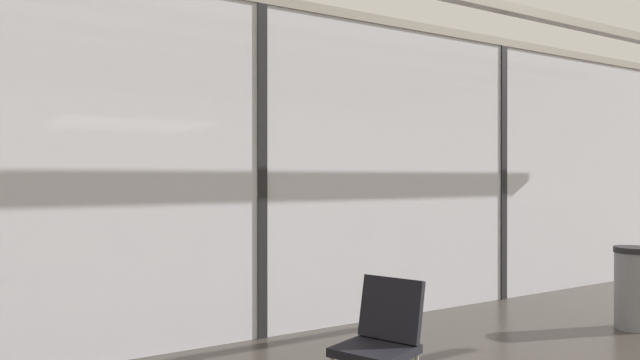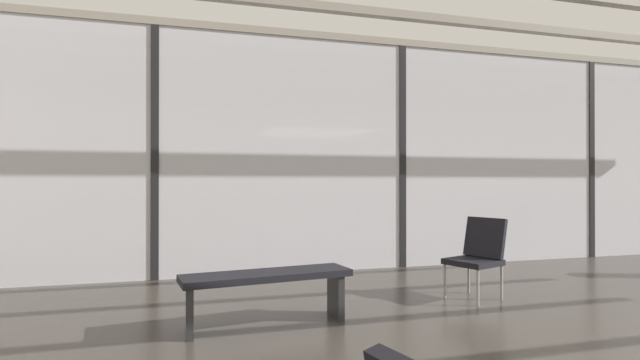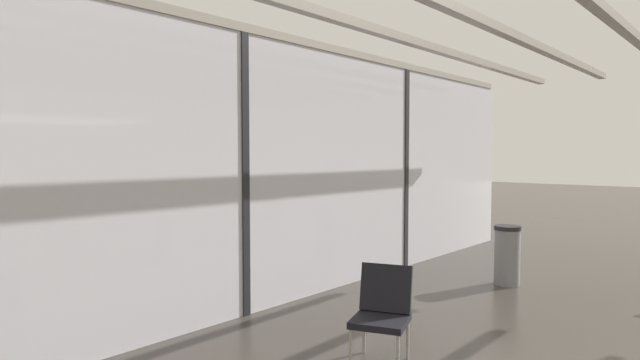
% 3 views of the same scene
% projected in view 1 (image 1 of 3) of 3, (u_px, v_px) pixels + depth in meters
% --- Properties ---
extents(glass_curtain_wall, '(14.00, 0.08, 3.30)m').
position_uv_depth(glass_curtain_wall, '(260.00, 171.00, 5.79)').
color(glass_curtain_wall, silver).
rests_on(glass_curtain_wall, ground).
extents(window_mullion_1, '(0.10, 0.12, 3.30)m').
position_uv_depth(window_mullion_1, '(260.00, 171.00, 5.79)').
color(window_mullion_1, black).
rests_on(window_mullion_1, ground).
extents(window_mullion_2, '(0.10, 0.12, 3.30)m').
position_uv_depth(window_mullion_2, '(501.00, 173.00, 7.65)').
color(window_mullion_2, black).
rests_on(window_mullion_2, ground).
extents(parked_airplane, '(13.21, 3.61, 3.61)m').
position_uv_depth(parked_airplane, '(13.00, 165.00, 9.93)').
color(parked_airplane, silver).
rests_on(parked_airplane, ground).
extents(lounge_chair_1, '(0.66, 0.63, 0.87)m').
position_uv_depth(lounge_chair_1, '(382.00, 334.00, 4.07)').
color(lounge_chair_1, black).
rests_on(lounge_chair_1, ground).
extents(trash_bin, '(0.38, 0.38, 0.86)m').
position_uv_depth(trash_bin, '(633.00, 288.00, 6.11)').
color(trash_bin, slate).
rests_on(trash_bin, ground).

